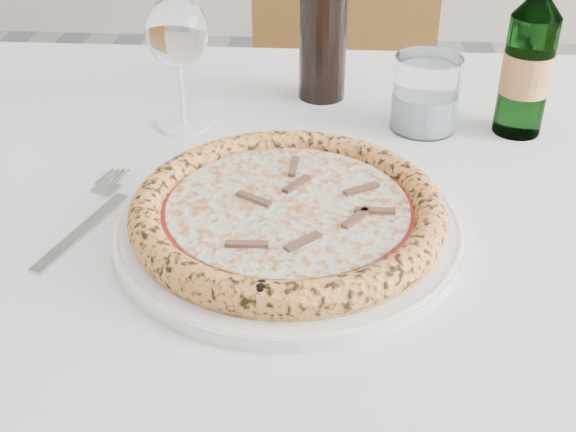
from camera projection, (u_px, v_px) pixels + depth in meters
name	position (u px, v px, depth m)	size (l,w,h in m)	color
dining_table	(294.00, 244.00, 0.86)	(1.51, 0.89, 0.76)	brown
chair_far	(338.00, 89.00, 1.62)	(0.46, 0.46, 0.93)	brown
plate	(288.00, 225.00, 0.73)	(0.35, 0.35, 0.02)	white
pizza	(288.00, 211.00, 0.72)	(0.32, 0.32, 0.03)	tan
fork	(90.00, 217.00, 0.76)	(0.06, 0.21, 0.00)	#A5AAB0
wine_glass	(177.00, 35.00, 0.88)	(0.08, 0.08, 0.17)	white
tumbler	(425.00, 98.00, 0.92)	(0.08, 0.08, 0.10)	white
beer_bottle	(528.00, 62.00, 0.88)	(0.06, 0.06, 0.23)	#336434
wine_bottle	(324.00, 17.00, 0.97)	(0.07, 0.07, 0.27)	black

